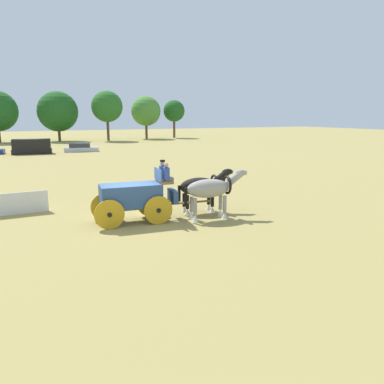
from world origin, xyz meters
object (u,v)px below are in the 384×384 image
draft_horse_near (201,187)px  parked_vehicle_c (32,147)px  draft_horse_off (211,190)px  show_wagon (134,196)px  parked_vehicle_d (80,148)px

draft_horse_near → parked_vehicle_c: draft_horse_near is taller
draft_horse_near → draft_horse_off: bearing=-95.7°
show_wagon → parked_vehicle_c: show_wagon is taller
draft_horse_near → parked_vehicle_d: 35.91m
show_wagon → parked_vehicle_d: (3.62, 36.20, -0.74)m
draft_horse_off → parked_vehicle_c: bearing=99.2°
draft_horse_off → parked_vehicle_d: size_ratio=0.69×
parked_vehicle_c → parked_vehicle_d: parked_vehicle_c is taller
draft_horse_off → parked_vehicle_c: 36.98m
show_wagon → draft_horse_off: 3.60m
show_wagon → draft_horse_off: show_wagon is taller
draft_horse_off → parked_vehicle_c: draft_horse_off is taller
draft_horse_near → draft_horse_off: (-0.13, -1.29, 0.11)m
show_wagon → draft_horse_off: bearing=-16.0°
parked_vehicle_c → show_wagon: bearing=-86.0°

